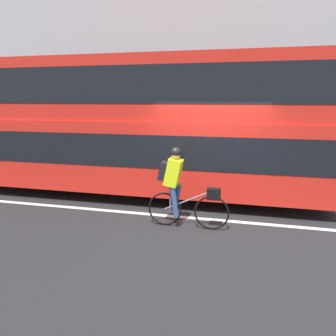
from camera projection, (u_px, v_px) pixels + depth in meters
name	position (u px, v px, depth m)	size (l,w,h in m)	color
ground_plane	(205.00, 220.00, 7.04)	(80.00, 80.00, 0.00)	#232326
road_center_line	(205.00, 219.00, 7.10)	(50.00, 0.14, 0.01)	silver
sidewalk_curb	(224.00, 168.00, 12.00)	(60.00, 1.74, 0.10)	#A8A399
building_facade	(230.00, 55.00, 12.12)	(60.00, 0.30, 8.31)	#9E9EA3
bus	(135.00, 121.00, 8.73)	(9.93, 2.60, 3.55)	black
cyclist_on_bike	(180.00, 185.00, 6.52)	(1.66, 0.32, 1.64)	black
trash_bin	(257.00, 157.00, 11.55)	(0.50, 0.50, 0.88)	#515156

